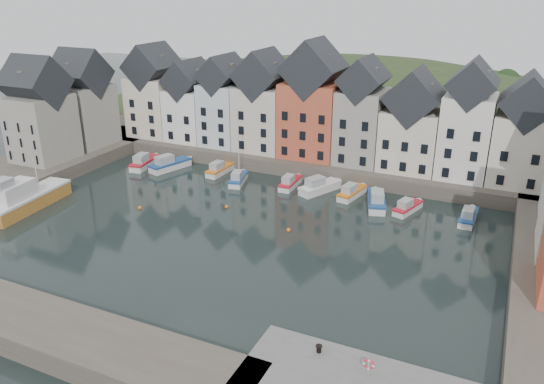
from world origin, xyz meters
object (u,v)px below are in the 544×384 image
Objects in this scene: boat_d at (238,179)px; mooring_bollard at (319,348)px; large_vessel at (25,199)px; boat_a at (144,162)px; life_ring_post at (369,365)px.

boat_d is 41.27m from mooring_bollard.
mooring_bollard is at bearing -22.02° from large_vessel.
large_vessel is (-20.03, -20.03, 0.81)m from boat_d.
large_vessel is at bearing -108.06° from boat_a.
boat_d is (16.87, -0.13, -0.06)m from boat_a.
boat_d reaches higher than mooring_bollard.
mooring_bollard is at bearing 167.87° from life_ring_post.
life_ring_post is at bearing -46.16° from boat_a.
large_vessel reaches higher than life_ring_post.
large_vessel is 22.62× the size of mooring_bollard.
life_ring_post is at bearing -21.68° from large_vessel.
boat_a is 0.55× the size of large_vessel.
boat_a is at bearing 143.01° from life_ring_post.
life_ring_post is at bearing -12.13° from mooring_bollard.
mooring_bollard is at bearing -47.98° from boat_a.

